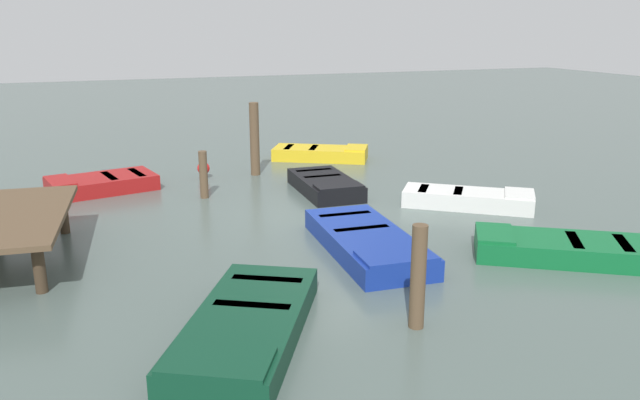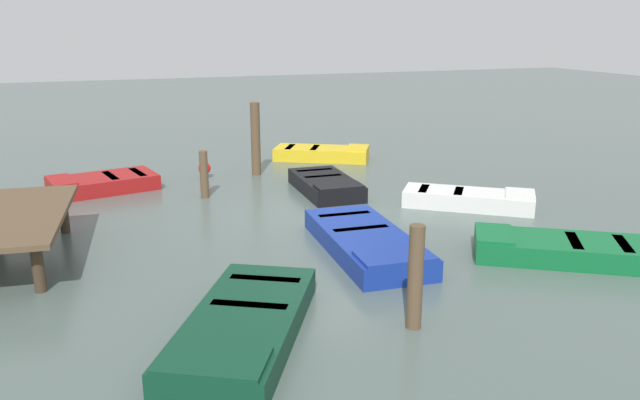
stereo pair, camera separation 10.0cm
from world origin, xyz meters
TOP-DOWN VIEW (x-y plane):
  - ground_plane at (0.00, 0.00)m, footprint 80.00×80.00m
  - dock_segment at (-0.89, 6.47)m, footprint 4.18×2.34m
  - rowboat_black at (1.82, -0.83)m, footprint 2.81×1.42m
  - rowboat_blue at (-2.71, 0.02)m, footprint 3.77×1.68m
  - rowboat_yellow at (5.79, -2.21)m, footprint 2.57×3.26m
  - rowboat_red at (4.05, 4.76)m, footprint 2.03×2.96m
  - rowboat_white at (-0.70, -3.63)m, footprint 2.70×3.13m
  - rowboat_dark_green at (-5.35, 3.11)m, footprint 3.84×3.02m
  - rowboat_green at (-4.32, -3.27)m, footprint 2.78×3.37m
  - mooring_piling_far_left at (2.41, 2.29)m, footprint 0.21×0.21m
  - mooring_piling_mid_left at (-5.86, 0.67)m, footprint 0.23×0.23m
  - mooring_piling_center at (4.46, 0.39)m, footprint 0.28×0.28m
  - marker_buoy at (4.54, 1.92)m, footprint 0.36×0.36m

SIDE VIEW (x-z plane):
  - ground_plane at x=0.00m, z-range 0.00..0.00m
  - rowboat_blue at x=-2.71m, z-range -0.01..0.45m
  - rowboat_dark_green at x=-5.35m, z-range -0.01..0.45m
  - rowboat_green at x=-4.32m, z-range -0.01..0.45m
  - rowboat_white at x=-0.70m, z-range -0.01..0.45m
  - rowboat_yellow at x=5.79m, z-range -0.01..0.45m
  - rowboat_black at x=1.82m, z-range -0.01..0.45m
  - rowboat_red at x=4.05m, z-range -0.01..0.45m
  - marker_buoy at x=4.54m, z-range 0.05..0.53m
  - mooring_piling_far_left at x=2.41m, z-range 0.00..1.23m
  - mooring_piling_mid_left at x=-5.86m, z-range 0.00..1.59m
  - dock_segment at x=-0.89m, z-range 0.35..1.30m
  - mooring_piling_center at x=4.46m, z-range 0.00..2.15m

